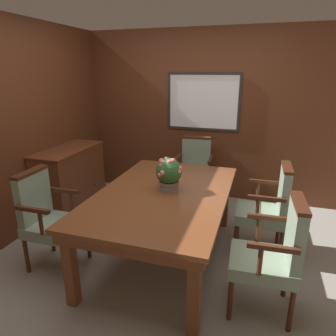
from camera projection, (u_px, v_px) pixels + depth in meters
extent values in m
plane|color=#A39E93|center=(154.00, 258.00, 3.14)|extent=(14.00, 14.00, 0.00)
cube|color=#5B2D19|center=(196.00, 116.00, 4.46)|extent=(7.20, 0.06, 2.45)
cube|color=white|center=(203.00, 102.00, 4.33)|extent=(0.99, 0.01, 0.75)
cube|color=#282623|center=(204.00, 73.00, 4.20)|extent=(1.06, 0.02, 0.04)
cube|color=#282623|center=(202.00, 129.00, 4.45)|extent=(1.06, 0.02, 0.04)
cube|color=#282623|center=(169.00, 101.00, 4.47)|extent=(0.04, 0.02, 0.75)
cube|color=#282623|center=(239.00, 103.00, 4.18)|extent=(0.03, 0.02, 0.75)
cube|color=#5B2D19|center=(6.00, 134.00, 3.24)|extent=(0.06, 7.20, 2.45)
cube|color=brown|center=(71.00, 268.00, 2.43)|extent=(0.09, 0.09, 0.69)
cube|color=brown|center=(194.00, 295.00, 2.14)|extent=(0.09, 0.09, 0.69)
cube|color=brown|center=(147.00, 191.00, 4.00)|extent=(0.09, 0.09, 0.69)
cube|color=brown|center=(225.00, 200.00, 3.70)|extent=(0.09, 0.09, 0.69)
cube|color=brown|center=(163.00, 200.00, 2.97)|extent=(1.18, 1.88, 0.09)
cube|color=brown|center=(163.00, 194.00, 2.95)|extent=(1.24, 1.94, 0.04)
cylinder|color=#472314|center=(66.00, 264.00, 2.75)|extent=(0.04, 0.04, 0.37)
cylinder|color=#472314|center=(88.00, 242.00, 3.10)|extent=(0.04, 0.04, 0.37)
cylinder|color=#472314|center=(27.00, 255.00, 2.87)|extent=(0.04, 0.04, 0.37)
cylinder|color=#472314|center=(52.00, 235.00, 3.22)|extent=(0.04, 0.04, 0.37)
cube|color=gray|center=(56.00, 227.00, 2.91)|extent=(0.51, 0.45, 0.11)
cube|color=gray|center=(34.00, 197.00, 2.88)|extent=(0.09, 0.41, 0.47)
cube|color=#472314|center=(30.00, 172.00, 2.80)|extent=(0.09, 0.41, 0.03)
cylinder|color=#472314|center=(41.00, 223.00, 2.64)|extent=(0.04, 0.04, 0.23)
cube|color=#472314|center=(32.00, 210.00, 2.62)|extent=(0.35, 0.04, 0.04)
cylinder|color=#472314|center=(71.00, 202.00, 3.06)|extent=(0.04, 0.04, 0.23)
cube|color=#472314|center=(64.00, 191.00, 3.04)|extent=(0.35, 0.04, 0.04)
cylinder|color=#472314|center=(238.00, 224.00, 3.47)|extent=(0.04, 0.04, 0.37)
cylinder|color=#472314|center=(235.00, 241.00, 3.12)|extent=(0.04, 0.04, 0.37)
cylinder|color=#472314|center=(278.00, 229.00, 3.35)|extent=(0.04, 0.04, 0.37)
cylinder|color=#472314|center=(280.00, 247.00, 3.00)|extent=(0.04, 0.04, 0.37)
cube|color=gray|center=(260.00, 215.00, 3.16)|extent=(0.51, 0.45, 0.11)
cube|color=gray|center=(284.00, 191.00, 3.01)|extent=(0.09, 0.41, 0.47)
cube|color=#472314|center=(287.00, 167.00, 2.93)|extent=(0.10, 0.41, 0.03)
cylinder|color=#472314|center=(258.00, 191.00, 3.33)|extent=(0.04, 0.04, 0.23)
cube|color=#472314|center=(266.00, 182.00, 3.27)|extent=(0.35, 0.04, 0.04)
cylinder|color=#472314|center=(257.00, 209.00, 2.91)|extent=(0.04, 0.04, 0.23)
cube|color=#472314|center=(267.00, 199.00, 2.85)|extent=(0.35, 0.04, 0.04)
cylinder|color=#472314|center=(176.00, 199.00, 4.14)|extent=(0.04, 0.04, 0.37)
cylinder|color=#472314|center=(203.00, 202.00, 4.04)|extent=(0.04, 0.04, 0.37)
cylinder|color=#472314|center=(183.00, 187.00, 4.55)|extent=(0.04, 0.04, 0.37)
cylinder|color=#472314|center=(208.00, 190.00, 4.45)|extent=(0.04, 0.04, 0.37)
cube|color=gray|center=(193.00, 178.00, 4.22)|extent=(0.46, 0.52, 0.11)
cube|color=gray|center=(196.00, 155.00, 4.32)|extent=(0.41, 0.09, 0.47)
cube|color=#472314|center=(197.00, 137.00, 4.24)|extent=(0.41, 0.10, 0.03)
cylinder|color=#472314|center=(177.00, 166.00, 4.19)|extent=(0.04, 0.04, 0.23)
cube|color=#472314|center=(178.00, 157.00, 4.22)|extent=(0.05, 0.35, 0.04)
cylinder|color=#472314|center=(209.00, 169.00, 4.07)|extent=(0.04, 0.04, 0.23)
cube|color=#472314|center=(211.00, 159.00, 4.11)|extent=(0.05, 0.35, 0.04)
cylinder|color=#472314|center=(233.00, 269.00, 2.67)|extent=(0.04, 0.04, 0.37)
cylinder|color=#472314|center=(230.00, 300.00, 2.32)|extent=(0.04, 0.04, 0.37)
cylinder|color=#472314|center=(285.00, 278.00, 2.56)|extent=(0.04, 0.04, 0.37)
cylinder|color=#472314|center=(291.00, 311.00, 2.21)|extent=(0.04, 0.04, 0.37)
cube|color=gray|center=(262.00, 263.00, 2.37)|extent=(0.52, 0.47, 0.11)
cube|color=gray|center=(295.00, 234.00, 2.22)|extent=(0.10, 0.41, 0.47)
cube|color=#472314|center=(300.00, 203.00, 2.15)|extent=(0.11, 0.41, 0.03)
cylinder|color=#472314|center=(258.00, 229.00, 2.53)|extent=(0.04, 0.04, 0.23)
cube|color=#472314|center=(269.00, 218.00, 2.48)|extent=(0.35, 0.05, 0.04)
cylinder|color=#472314|center=(260.00, 261.00, 2.11)|extent=(0.04, 0.04, 0.23)
cube|color=#472314|center=(273.00, 248.00, 2.06)|extent=(0.35, 0.05, 0.04)
cylinder|color=gray|center=(169.00, 185.00, 2.99)|extent=(0.19, 0.19, 0.09)
cylinder|color=gray|center=(169.00, 182.00, 2.97)|extent=(0.20, 0.20, 0.02)
sphere|color=#2D602D|center=(169.00, 171.00, 2.94)|extent=(0.26, 0.26, 0.26)
sphere|color=#F96966|center=(180.00, 168.00, 2.88)|extent=(0.05, 0.05, 0.05)
sphere|color=#DC8362|center=(166.00, 159.00, 2.94)|extent=(0.04, 0.04, 0.04)
sphere|color=#EA7570|center=(160.00, 175.00, 2.86)|extent=(0.04, 0.04, 0.04)
sphere|color=#E66870|center=(173.00, 161.00, 2.88)|extent=(0.05, 0.05, 0.05)
sphere|color=#E18278|center=(162.00, 161.00, 2.95)|extent=(0.06, 0.06, 0.06)
sphere|color=#DF6670|center=(161.00, 165.00, 2.86)|extent=(0.04, 0.04, 0.04)
sphere|color=#F47C7C|center=(163.00, 163.00, 2.87)|extent=(0.05, 0.05, 0.05)
sphere|color=#F77F75|center=(179.00, 172.00, 2.86)|extent=(0.04, 0.04, 0.04)
sphere|color=#ED7977|center=(162.00, 173.00, 2.83)|extent=(0.05, 0.05, 0.05)
sphere|color=#EF7B7A|center=(169.00, 162.00, 2.85)|extent=(0.05, 0.05, 0.05)
cube|color=brown|center=(71.00, 182.00, 4.02)|extent=(0.44, 1.01, 0.89)
cube|color=brown|center=(68.00, 149.00, 3.88)|extent=(0.46, 1.03, 0.02)
sphere|color=#4C422D|center=(85.00, 166.00, 3.88)|extent=(0.03, 0.03, 0.03)
sphere|color=#4C422D|center=(77.00, 197.00, 3.78)|extent=(0.03, 0.03, 0.03)
sphere|color=#4C422D|center=(96.00, 184.00, 4.19)|extent=(0.03, 0.03, 0.03)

